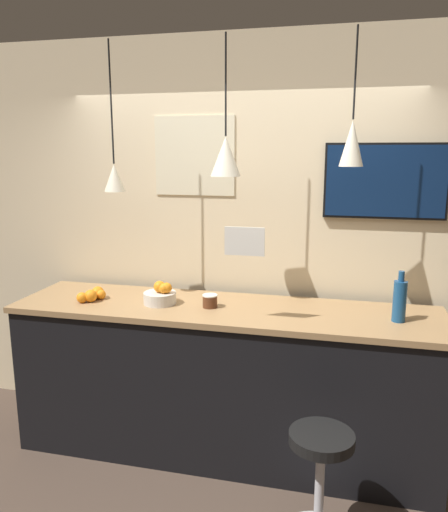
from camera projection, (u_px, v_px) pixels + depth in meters
ground_plane at (201, 505)px, 3.00m from camera, size 14.00×14.00×0.00m
back_wall at (239, 239)px, 3.71m from camera, size 8.00×0.06×2.90m
service_counter at (224, 380)px, 3.46m from camera, size 2.87×0.71×1.06m
bar_stool at (320, 476)px, 2.64m from camera, size 0.44×0.44×0.66m
fruit_bowl at (161, 295)px, 3.41m from camera, size 0.22×0.22×0.16m
orange_pile at (94, 294)px, 3.50m from camera, size 0.16×0.21×0.09m
juice_bottle at (400, 300)px, 3.04m from camera, size 0.08×0.08×0.32m
spread_jar at (210, 301)px, 3.33m from camera, size 0.10×0.10×0.09m
pendant_lamp_left at (114, 176)px, 3.39m from camera, size 0.14×0.14×0.98m
pendant_lamp_middle at (226, 156)px, 3.18m from camera, size 0.20×0.20×0.87m
pendant_lamp_right at (352, 143)px, 2.99m from camera, size 0.14×0.14×0.80m
mounted_tv at (385, 181)px, 3.34m from camera, size 0.81×0.04×0.51m
hanging_menu_board at (244, 241)px, 2.93m from camera, size 0.24×0.01×0.17m
wall_poster at (194, 156)px, 3.63m from camera, size 0.60×0.01×0.57m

